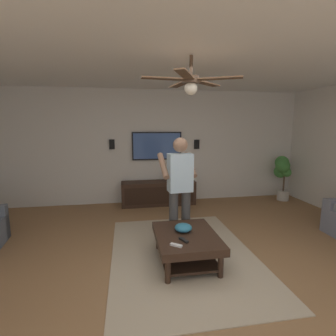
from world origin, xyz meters
The scene contains 16 objects.
ground_plane centered at (0.00, 0.00, 0.00)m, with size 8.52×8.52×0.00m, color olive.
wall_back_tv centered at (3.25, 0.00, 1.33)m, with size 0.10×7.30×2.65m, color silver.
ceiling_slab centered at (0.00, 0.00, 2.70)m, with size 6.59×7.30×0.10m, color white.
area_rug centered at (0.53, -0.04, 0.01)m, with size 2.73×1.98×0.01m, color tan.
coffee_table centered at (0.33, -0.04, 0.30)m, with size 1.00×0.80×0.40m.
media_console centered at (2.91, -0.01, 0.28)m, with size 0.45×1.70×0.55m.
tv centered at (3.15, -0.01, 1.35)m, with size 0.05×1.17×0.66m.
person_standing centered at (0.96, -0.08, 0.93)m, with size 0.57×0.57×1.64m.
potted_plant_tall centered at (2.80, -3.08, 0.73)m, with size 0.51×0.43×1.09m.
bowl centered at (0.41, -0.02, 0.45)m, with size 0.23×0.23×0.11m, color teal.
remote_white centered at (0.01, 0.16, 0.41)m, with size 0.15×0.04×0.02m, color white.
remote_black centered at (0.13, 0.04, 0.41)m, with size 0.15×0.04×0.02m, color black.
vase_round centered at (2.95, -0.28, 0.66)m, with size 0.22×0.22×0.22m, color orange.
wall_speaker_left centered at (3.17, -0.98, 1.38)m, with size 0.06×0.12×0.22m, color black.
wall_speaker_right centered at (3.17, 1.03, 1.40)m, with size 0.06×0.12×0.22m, color black.
ceiling_fan centered at (0.34, -0.07, 2.33)m, with size 1.17×1.17×0.46m.
Camera 1 is at (-2.70, 0.72, 1.79)m, focal length 26.72 mm.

